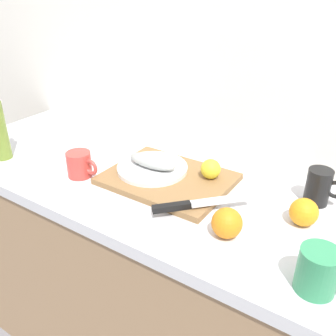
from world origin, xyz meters
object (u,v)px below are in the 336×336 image
(coffee_mug_1, at_px, (319,271))
(lemon_0, at_px, (211,169))
(white_plate, at_px, (152,168))
(chef_knife, at_px, (190,205))
(coffee_mug_0, at_px, (80,164))
(coffee_mug_2, at_px, (319,187))
(fish_fillet, at_px, (152,161))
(cutting_board, at_px, (168,179))

(coffee_mug_1, bearing_deg, lemon_0, 145.03)
(white_plate, distance_m, chef_knife, 0.25)
(chef_knife, bearing_deg, lemon_0, 52.46)
(coffee_mug_0, height_order, coffee_mug_2, coffee_mug_2)
(fish_fillet, xyz_separation_m, lemon_0, (0.19, 0.06, -0.00))
(fish_fillet, distance_m, coffee_mug_1, 0.63)
(white_plate, height_order, chef_knife, chef_knife)
(chef_knife, height_order, coffee_mug_2, coffee_mug_2)
(coffee_mug_1, bearing_deg, white_plate, 159.42)
(white_plate, xyz_separation_m, lemon_0, (0.19, 0.06, 0.02))
(coffee_mug_1, relative_size, coffee_mug_2, 1.15)
(cutting_board, relative_size, chef_knife, 1.71)
(coffee_mug_0, bearing_deg, coffee_mug_2, 20.74)
(chef_knife, distance_m, coffee_mug_0, 0.42)
(white_plate, xyz_separation_m, coffee_mug_1, (0.59, -0.22, 0.02))
(cutting_board, xyz_separation_m, coffee_mug_1, (0.52, -0.22, 0.04))
(cutting_board, xyz_separation_m, coffee_mug_2, (0.44, 0.14, 0.05))
(cutting_board, height_order, coffee_mug_0, coffee_mug_0)
(fish_fillet, distance_m, coffee_mug_0, 0.24)
(coffee_mug_2, bearing_deg, white_plate, -165.47)
(coffee_mug_0, bearing_deg, cutting_board, 25.93)
(fish_fillet, xyz_separation_m, coffee_mug_2, (0.51, 0.13, 0.00))
(chef_knife, distance_m, lemon_0, 0.19)
(fish_fillet, relative_size, coffee_mug_1, 1.40)
(cutting_board, distance_m, chef_knife, 0.19)
(fish_fillet, bearing_deg, cutting_board, -5.32)
(lemon_0, xyz_separation_m, coffee_mug_0, (-0.39, -0.20, -0.01))
(chef_knife, relative_size, coffee_mug_2, 2.09)
(fish_fillet, bearing_deg, coffee_mug_0, -145.73)
(coffee_mug_0, height_order, coffee_mug_1, coffee_mug_1)
(chef_knife, bearing_deg, cutting_board, 94.98)
(coffee_mug_0, relative_size, coffee_mug_1, 0.96)
(coffee_mug_0, bearing_deg, chef_knife, 1.70)
(fish_fillet, xyz_separation_m, chef_knife, (0.22, -0.12, -0.02))
(chef_knife, relative_size, coffee_mug_1, 1.83)
(white_plate, relative_size, coffee_mug_0, 1.94)
(cutting_board, height_order, chef_knife, chef_knife)
(cutting_board, bearing_deg, coffee_mug_0, -154.07)
(white_plate, distance_m, lemon_0, 0.20)
(chef_knife, bearing_deg, coffee_mug_2, -5.66)
(fish_fillet, distance_m, coffee_mug_2, 0.52)
(coffee_mug_1, bearing_deg, chef_knife, 165.23)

